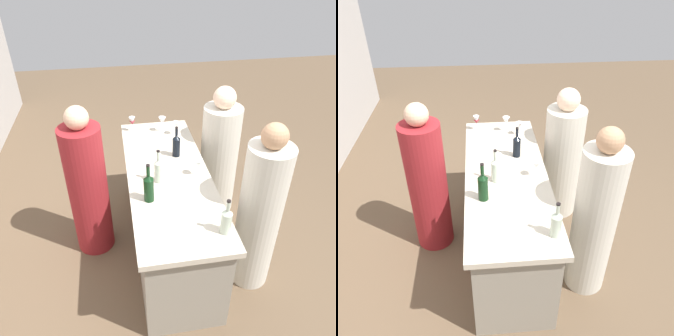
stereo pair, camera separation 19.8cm
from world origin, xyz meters
TOP-DOWN VIEW (x-y plane):
  - ground_plane at (0.00, 0.00)m, footprint 12.00×12.00m
  - bar_counter at (0.00, 0.00)m, footprint 1.99×0.72m
  - wine_bottle_leftmost_clear_pale at (-0.78, -0.28)m, footprint 0.08×0.08m
  - wine_bottle_second_left_dark_green at (-0.34, 0.21)m, footprint 0.08×0.08m
  - wine_bottle_center_clear_pale at (-0.11, 0.10)m, footprint 0.07×0.07m
  - wine_bottle_second_right_near_black at (0.27, -0.12)m, footprint 0.07×0.07m
  - wine_glass_near_left at (-0.07, -0.25)m, footprint 0.08×0.08m
  - wine_glass_near_center at (0.68, -0.20)m, footprint 0.07×0.07m
  - wine_glass_near_right at (0.77, -0.07)m, footprint 0.07×0.07m
  - wine_glass_far_left at (0.83, 0.24)m, footprint 0.06×0.06m
  - person_left_guest at (0.53, -0.65)m, footprint 0.46×0.46m
  - person_center_guest at (-0.50, -0.67)m, footprint 0.40×0.40m
  - person_server_behind at (0.15, 0.73)m, footprint 0.47×0.47m

SIDE VIEW (x-z plane):
  - ground_plane at x=0.00m, z-range 0.00..0.00m
  - bar_counter at x=0.00m, z-range 0.00..0.91m
  - person_left_guest at x=0.53m, z-range -0.07..1.39m
  - person_server_behind at x=0.15m, z-range -0.06..1.46m
  - person_center_guest at x=-0.50m, z-range -0.06..1.52m
  - wine_glass_near_center at x=0.68m, z-range 0.94..1.08m
  - wine_bottle_leftmost_clear_pale at x=-0.78m, z-range 0.87..1.15m
  - wine_glass_near_left at x=-0.07m, z-range 0.94..1.09m
  - wine_glass_far_left at x=0.83m, z-range 0.93..1.10m
  - wine_bottle_second_right_near_black at x=0.27m, z-range 0.86..1.17m
  - wine_bottle_center_clear_pale at x=-0.11m, z-range 0.86..1.17m
  - wine_glass_near_right at x=0.77m, z-range 0.94..1.11m
  - wine_bottle_second_left_dark_green at x=-0.34m, z-range 0.86..1.20m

